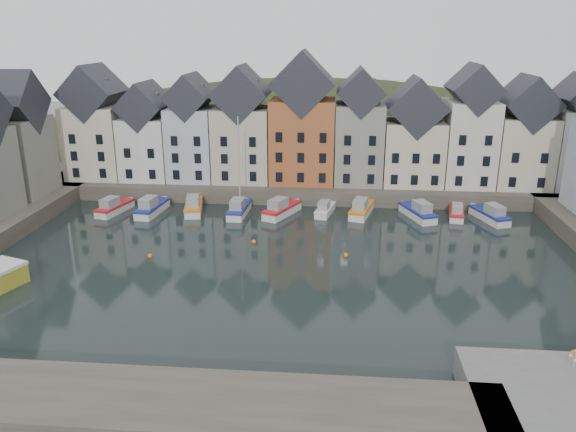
# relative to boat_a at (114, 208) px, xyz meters

# --- Properties ---
(ground) EXTENTS (260.00, 260.00, 0.00)m
(ground) POSITION_rel_boat_a_xyz_m (23.27, -17.07, -0.71)
(ground) COLOR black
(ground) RESTS_ON ground
(far_quay) EXTENTS (90.00, 16.00, 2.00)m
(far_quay) POSITION_rel_boat_a_xyz_m (23.27, 12.93, 0.29)
(far_quay) COLOR #464136
(far_quay) RESTS_ON ground
(near_wall) EXTENTS (50.00, 6.00, 2.00)m
(near_wall) POSITION_rel_boat_a_xyz_m (13.27, -39.07, 0.29)
(near_wall) COLOR #464136
(near_wall) RESTS_ON ground
(hillside) EXTENTS (153.60, 70.40, 64.00)m
(hillside) POSITION_rel_boat_a_xyz_m (23.29, 38.93, -18.67)
(hillside) COLOR #232D16
(hillside) RESTS_ON ground
(far_terrace) EXTENTS (72.37, 8.16, 17.78)m
(far_terrace) POSITION_rel_boat_a_xyz_m (26.48, 10.93, 8.16)
(far_terrace) COLOR beige
(far_terrace) RESTS_ON far_quay
(mooring_buoys) EXTENTS (20.50, 5.50, 0.50)m
(mooring_buoys) POSITION_rel_boat_a_xyz_m (19.27, -11.73, -0.56)
(mooring_buoys) COLOR orange
(mooring_buoys) RESTS_ON ground
(boat_a) EXTENTS (3.35, 6.50, 2.39)m
(boat_a) POSITION_rel_boat_a_xyz_m (0.00, 0.00, 0.00)
(boat_a) COLOR silver
(boat_a) RESTS_ON ground
(boat_b) EXTENTS (2.81, 6.97, 2.61)m
(boat_b) POSITION_rel_boat_a_xyz_m (4.90, 0.07, 0.06)
(boat_b) COLOR silver
(boat_b) RESTS_ON ground
(boat_c) EXTENTS (3.27, 6.90, 2.55)m
(boat_c) POSITION_rel_boat_a_xyz_m (10.02, 1.21, 0.05)
(boat_c) COLOR silver
(boat_c) RESTS_ON ground
(boat_d) EXTENTS (2.31, 6.60, 12.45)m
(boat_d) POSITION_rel_boat_a_xyz_m (15.99, 0.55, 0.10)
(boat_d) COLOR silver
(boat_d) RESTS_ON ground
(boat_e) EXTENTS (4.72, 7.05, 2.60)m
(boat_e) POSITION_rel_boat_a_xyz_m (21.32, 0.85, 0.06)
(boat_e) COLOR silver
(boat_e) RESTS_ON ground
(boat_f) EXTENTS (2.69, 5.59, 2.06)m
(boat_f) POSITION_rel_boat_a_xyz_m (26.76, 1.76, -0.10)
(boat_f) COLOR silver
(boat_f) RESTS_ON ground
(boat_g) EXTENTS (3.61, 6.93, 2.55)m
(boat_g) POSITION_rel_boat_a_xyz_m (31.34, 1.80, 0.05)
(boat_g) COLOR silver
(boat_g) RESTS_ON ground
(boat_h) EXTENTS (4.23, 6.94, 2.55)m
(boat_h) POSITION_rel_boat_a_xyz_m (38.32, 1.20, 0.05)
(boat_h) COLOR silver
(boat_h) RESTS_ON ground
(boat_i) EXTENTS (2.64, 5.69, 2.10)m
(boat_i) POSITION_rel_boat_a_xyz_m (43.06, 1.79, -0.09)
(boat_i) COLOR silver
(boat_i) RESTS_ON ground
(boat_j) EXTENTS (3.95, 6.71, 2.46)m
(boat_j) POSITION_rel_boat_a_xyz_m (46.93, 0.95, 0.02)
(boat_j) COLOR silver
(boat_j) RESTS_ON ground
(life_ring_post) EXTENTS (0.80, 0.17, 1.30)m
(life_ring_post) POSITION_rel_boat_a_xyz_m (43.16, -33.97, 2.15)
(life_ring_post) COLOR gray
(life_ring_post) RESTS_ON near_quay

